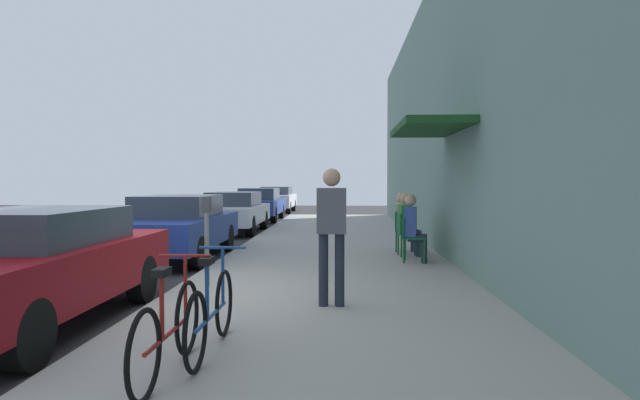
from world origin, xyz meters
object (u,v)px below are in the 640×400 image
object	(u,v)px
bicycle_0	(169,330)
parked_car_0	(29,265)
parked_car_3	(259,204)
cafe_chair_0	(410,236)
cafe_chair_2	(401,228)
parked_car_4	(276,199)
seated_patron_0	(414,226)
seated_patron_1	(408,222)
bicycle_1	(211,312)
parked_car_1	(177,226)
cafe_chair_1	(405,232)
seated_patron_2	(404,220)
parking_meter	(207,234)
pedestrian_standing	(332,225)
parked_car_2	(233,211)

from	to	relation	value
bicycle_0	parked_car_0	bearing A→B (deg)	140.90
parked_car_3	cafe_chair_0	bearing A→B (deg)	-68.89
parked_car_3	cafe_chair_2	xyz separation A→B (m)	(4.84, -10.93, -0.09)
parked_car_4	seated_patron_0	xyz separation A→B (m)	(4.90, -18.59, 0.09)
parked_car_4	seated_patron_1	xyz separation A→B (m)	(4.90, -17.72, 0.09)
parked_car_0	parked_car_4	bearing A→B (deg)	90.00
parked_car_4	seated_patron_1	bearing A→B (deg)	-74.54
seated_patron_1	bicycle_0	bearing A→B (deg)	-111.18
cafe_chair_0	parked_car_4	bearing A→B (deg)	104.61
parked_car_0	cafe_chair_2	bearing A→B (deg)	51.25
bicycle_1	cafe_chair_0	distance (m)	6.11
parked_car_1	bicycle_0	bearing A→B (deg)	-73.33
parked_car_3	cafe_chair_1	size ratio (longest dim) A/B	5.06
cafe_chair_2	seated_patron_2	bearing A→B (deg)	-5.44
seated_patron_2	parking_meter	bearing A→B (deg)	-129.23
bicycle_0	cafe_chair_0	size ratio (longest dim) A/B	1.97
bicycle_0	parked_car_3	bearing A→B (deg)	96.61
parked_car_3	seated_patron_1	bearing A→B (deg)	-67.24
seated_patron_2	parked_car_3	bearing A→B (deg)	114.14
parking_meter	cafe_chair_2	distance (m)	5.27
parked_car_0	cafe_chair_2	distance (m)	7.73
cafe_chair_2	seated_patron_2	xyz separation A→B (m)	(0.06, -0.01, 0.19)
parked_car_0	parked_car_3	size ratio (longest dim) A/B	1.00
bicycle_1	seated_patron_0	size ratio (longest dim) A/B	1.33
parking_meter	bicycle_1	xyz separation A→B (m)	(0.82, -3.09, -0.41)
cafe_chair_0	parked_car_3	bearing A→B (deg)	111.11
pedestrian_standing	parked_car_1	bearing A→B (deg)	125.48
parked_car_4	bicycle_0	bearing A→B (deg)	-84.99
bicycle_1	seated_patron_2	size ratio (longest dim) A/B	1.33
bicycle_0	seated_patron_2	size ratio (longest dim) A/B	1.33
parked_car_0	seated_patron_2	xyz separation A→B (m)	(4.90, 6.03, 0.11)
parked_car_0	bicycle_1	bearing A→B (deg)	-26.22
cafe_chair_0	seated_patron_2	distance (m)	1.62
parked_car_4	parking_meter	size ratio (longest dim) A/B	3.33
parked_car_1	pedestrian_standing	distance (m)	5.90
parked_car_1	parked_car_0	bearing A→B (deg)	-90.00
parked_car_0	pedestrian_standing	size ratio (longest dim) A/B	2.59
parking_meter	parked_car_4	bearing A→B (deg)	94.21
parked_car_2	seated_patron_2	world-z (taller)	seated_patron_2
seated_patron_0	seated_patron_1	size ratio (longest dim) A/B	1.00
parked_car_0	parking_meter	size ratio (longest dim) A/B	3.33
parked_car_0	parked_car_4	world-z (taller)	parked_car_4
bicycle_0	seated_patron_0	size ratio (longest dim) A/B	1.33
parking_meter	pedestrian_standing	size ratio (longest dim) A/B	0.78
parked_car_3	seated_patron_1	world-z (taller)	seated_patron_1
cafe_chair_0	seated_patron_1	world-z (taller)	seated_patron_1
seated_patron_0	seated_patron_2	world-z (taller)	same
parking_meter	cafe_chair_1	distance (m)	4.71
parking_meter	bicycle_0	xyz separation A→B (m)	(0.62, -3.69, -0.41)
parked_car_0	pedestrian_standing	xyz separation A→B (m)	(3.41, 0.69, 0.41)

